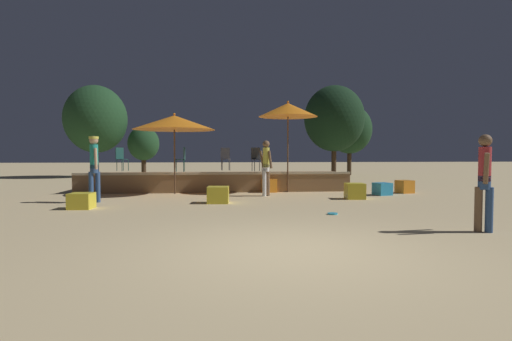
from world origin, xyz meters
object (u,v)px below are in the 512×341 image
object	(u,v)px
patio_umbrella_1	(174,123)
background_tree_3	(96,119)
cube_seat_5	(382,189)
person_2	(484,179)
cube_seat_0	(405,187)
patio_umbrella_0	(288,110)
cube_seat_1	(355,191)
bistro_chair_3	(225,157)
background_tree_1	(350,130)
background_tree_2	(334,119)
cube_seat_2	(218,195)
cube_seat_3	(81,201)
background_tree_0	(144,144)
cube_seat_4	(268,186)
person_1	(266,165)
bistro_chair_0	(182,157)
bistro_chair_2	(256,157)
bistro_chair_1	(121,157)
person_0	(94,164)
frisbee_disc	(332,214)

from	to	relation	value
patio_umbrella_1	background_tree_3	bearing A→B (deg)	117.94
cube_seat_5	person_2	xyz separation A→B (m)	(-0.89, -6.27, 0.73)
background_tree_3	cube_seat_0	bearing A→B (deg)	-39.25
patio_umbrella_0	cube_seat_1	xyz separation A→B (m)	(1.64, -2.38, -2.71)
cube_seat_0	bistro_chair_3	distance (m)	6.84
background_tree_1	background_tree_2	bearing A→B (deg)	-123.61
cube_seat_2	background_tree_1	size ratio (longest dim) A/B	0.14
cube_seat_3	background_tree_2	bearing A→B (deg)	49.66
person_2	background_tree_0	xyz separation A→B (m)	(-8.96, 18.33, 1.06)
cube_seat_4	person_1	world-z (taller)	person_1
person_1	cube_seat_4	bearing A→B (deg)	37.93
bistro_chair_0	bistro_chair_2	distance (m)	2.78
bistro_chair_0	bistro_chair_1	bearing A→B (deg)	-108.86
person_0	background_tree_3	size ratio (longest dim) A/B	0.35
cube_seat_3	bistro_chair_0	xyz separation A→B (m)	(2.16, 4.55, 1.07)
bistro_chair_2	background_tree_2	distance (m)	9.20
bistro_chair_0	background_tree_2	bearing A→B (deg)	135.29
background_tree_1	bistro_chair_1	bearing A→B (deg)	-142.71
cube_seat_2	person_0	size ratio (longest dim) A/B	0.34
background_tree_3	background_tree_2	bearing A→B (deg)	-8.75
cube_seat_2	bistro_chair_3	world-z (taller)	bistro_chair_3
cube_seat_5	background_tree_1	xyz separation A→B (m)	(3.22, 12.52, 2.76)
cube_seat_4	background_tree_1	distance (m)	13.32
cube_seat_1	bistro_chair_3	distance (m)	5.81
patio_umbrella_0	bistro_chair_3	size ratio (longest dim) A/B	3.64
cube_seat_2	bistro_chair_2	world-z (taller)	bistro_chair_2
bistro_chair_1	cube_seat_5	bearing A→B (deg)	-69.66
patio_umbrella_1	bistro_chair_1	xyz separation A→B (m)	(-2.22, 1.89, -1.19)
cube_seat_4	person_0	xyz separation A→B (m)	(-5.31, -2.54, 0.86)
frisbee_disc	background_tree_2	distance (m)	14.62
background_tree_3	cube_seat_5	bearing A→B (deg)	-43.10
patio_umbrella_0	background_tree_1	distance (m)	12.73
background_tree_0	background_tree_3	xyz separation A→B (m)	(-2.69, -0.33, 1.43)
cube_seat_0	patio_umbrella_0	bearing A→B (deg)	169.10
person_2	cube_seat_0	bearing A→B (deg)	101.74
cube_seat_0	cube_seat_3	distance (m)	10.44
cube_seat_5	cube_seat_4	bearing A→B (deg)	158.56
patio_umbrella_0	bistro_chair_2	xyz separation A→B (m)	(-1.04, 1.00, -1.68)
background_tree_2	person_2	bearing A→B (deg)	-97.78
patio_umbrella_1	background_tree_0	bearing A→B (deg)	104.94
cube_seat_4	bistro_chair_2	xyz separation A→B (m)	(-0.33, 0.94, 1.03)
cube_seat_5	background_tree_3	bearing A→B (deg)	136.90
cube_seat_3	cube_seat_2	bearing A→B (deg)	13.38
bistro_chair_1	background_tree_3	size ratio (longest dim) A/B	0.17
background_tree_0	person_1	bearing A→B (deg)	-63.53
bistro_chair_0	background_tree_3	size ratio (longest dim) A/B	0.17
person_2	patio_umbrella_0	bearing A→B (deg)	132.87
cube_seat_2	bistro_chair_1	xyz separation A→B (m)	(-3.68, 4.67, 1.04)
person_1	cube_seat_0	bearing A→B (deg)	-35.73
person_0	frisbee_disc	distance (m)	6.78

